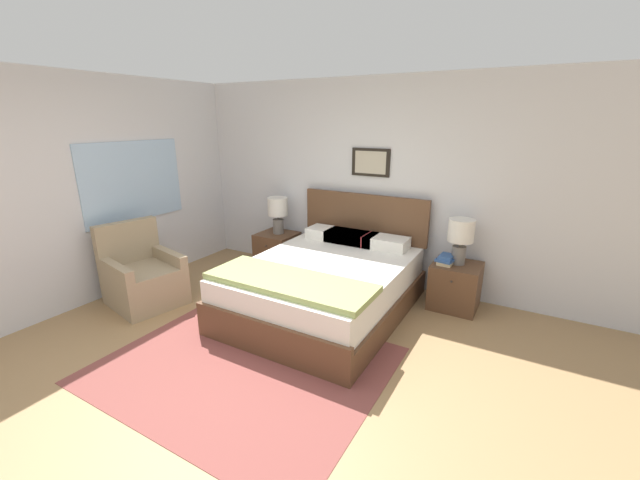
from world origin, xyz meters
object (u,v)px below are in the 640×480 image
object	(u,v)px
bed	(326,283)
armchair	(143,278)
nightstand_near_window	(277,251)
table_lamp_near_window	(278,210)
nightstand_by_door	(455,286)
table_lamp_by_door	(461,235)

from	to	relation	value
bed	armchair	size ratio (longest dim) A/B	2.30
armchair	nightstand_near_window	bearing A→B (deg)	168.99
bed	nightstand_near_window	xyz separation A→B (m)	(-1.25, 0.81, -0.06)
bed	table_lamp_near_window	bearing A→B (deg)	146.12
nightstand_by_door	table_lamp_near_window	bearing A→B (deg)	179.44
nightstand_by_door	table_lamp_by_door	bearing A→B (deg)	97.11
armchair	nightstand_by_door	world-z (taller)	armchair
nightstand_near_window	table_lamp_by_door	world-z (taller)	table_lamp_by_door
table_lamp_near_window	nightstand_near_window	bearing A→B (deg)	-118.98
nightstand_by_door	armchair	bearing A→B (deg)	-152.18
armchair	table_lamp_near_window	distance (m)	1.95
bed	armchair	distance (m)	2.16
bed	table_lamp_by_door	bearing A→B (deg)	33.60
nightstand_near_window	table_lamp_near_window	distance (m)	0.60
nightstand_by_door	bed	bearing A→B (deg)	-147.25
table_lamp_near_window	table_lamp_by_door	size ratio (longest dim) A/B	1.00
nightstand_near_window	nightstand_by_door	world-z (taller)	same
bed	nightstand_near_window	size ratio (longest dim) A/B	4.13
nightstand_near_window	table_lamp_near_window	size ratio (longest dim) A/B	1.01
table_lamp_by_door	bed	bearing A→B (deg)	-146.40
nightstand_near_window	nightstand_by_door	size ratio (longest dim) A/B	1.00
nightstand_near_window	table_lamp_by_door	xyz separation A→B (m)	(2.50, 0.02, 0.60)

